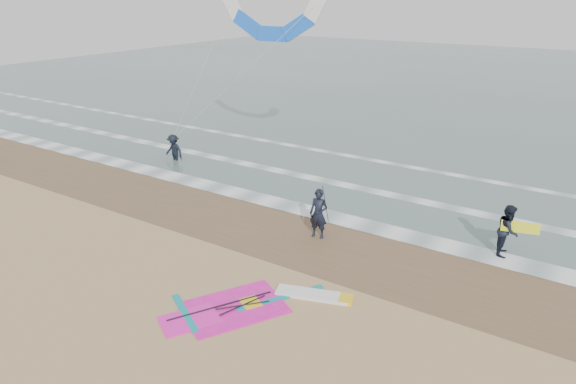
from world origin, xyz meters
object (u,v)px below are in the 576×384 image
Objects in this scene: person_standing at (318,214)px; person_wading at (173,145)px; surf_kite at (272,18)px; person_walking at (508,230)px; windsurf_rig at (256,305)px.

person_standing is 12.46m from person_wading.
surf_kite is (4.75, 3.11, 6.83)m from person_wading.
person_walking is 18.37m from person_wading.
surf_kite is (-7.79, 12.34, 7.75)m from windsurf_rig.
surf_kite is (-13.56, 4.62, 6.81)m from person_walking.
surf_kite reaches higher than person_walking.
person_wading is 0.23× the size of surf_kite.
windsurf_rig is 2.52× the size of person_standing.
windsurf_rig is 15.60m from person_wading.
person_walking is 1.03× the size of person_wading.
person_walking reaches higher than windsurf_rig.
person_wading is 8.88m from surf_kite.
person_standing is 1.03× the size of person_walking.
person_wading is (-12.54, 9.23, 0.92)m from windsurf_rig.
person_walking is at bearing -18.80° from surf_kite.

